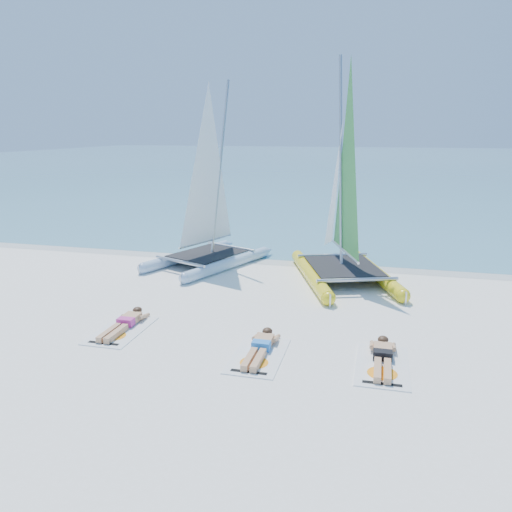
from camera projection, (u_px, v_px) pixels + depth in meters
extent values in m
plane|color=white|center=(260.00, 318.00, 12.00)|extent=(140.00, 140.00, 0.00)
cube|color=#74B6C2|center=(364.00, 161.00, 71.20)|extent=(140.00, 115.00, 0.01)
cube|color=silver|center=(298.00, 261.00, 17.16)|extent=(140.00, 1.40, 0.01)
cylinder|color=#AFD5E6|center=(188.00, 255.00, 17.24)|extent=(1.87, 3.90, 0.36)
cone|color=#AFD5E6|center=(229.00, 244.00, 19.00)|extent=(0.51, 0.61, 0.34)
cylinder|color=#AFD5E6|center=(228.00, 264.00, 16.20)|extent=(1.87, 3.90, 0.36)
cone|color=#AFD5E6|center=(268.00, 250.00, 17.95)|extent=(0.51, 0.61, 0.34)
cube|color=black|center=(207.00, 253.00, 16.67)|extent=(2.47, 2.74, 0.03)
cylinder|color=#B3B5BA|center=(220.00, 167.00, 16.55)|extent=(0.48, 1.02, 5.61)
cylinder|color=yellow|center=(311.00, 274.00, 14.96)|extent=(1.88, 4.33, 0.39)
cone|color=yellow|center=(296.00, 254.00, 17.34)|extent=(0.55, 0.66, 0.37)
cylinder|color=yellow|center=(375.00, 272.00, 15.15)|extent=(1.88, 4.33, 0.39)
cone|color=yellow|center=(352.00, 253.00, 17.53)|extent=(0.55, 0.66, 0.37)
cube|color=black|center=(344.00, 266.00, 15.00)|extent=(2.64, 2.96, 0.03)
cylinder|color=#B3B5BA|center=(341.00, 161.00, 15.02)|extent=(0.48, 1.14, 6.15)
cube|color=white|center=(121.00, 330.00, 11.27)|extent=(1.00, 1.85, 0.02)
cube|color=tan|center=(130.00, 319.00, 11.64)|extent=(0.36, 0.55, 0.17)
cube|color=#CE3092|center=(126.00, 322.00, 11.46)|extent=(0.37, 0.22, 0.17)
cube|color=tan|center=(112.00, 333.00, 10.90)|extent=(0.31, 0.85, 0.13)
sphere|color=tan|center=(137.00, 312.00, 11.98)|extent=(0.21, 0.21, 0.21)
ellipsoid|color=#3B2415|center=(137.00, 310.00, 11.98)|extent=(0.22, 0.24, 0.15)
cube|color=white|center=(258.00, 355.00, 10.02)|extent=(1.00, 1.85, 0.02)
cube|color=tan|center=(263.00, 342.00, 10.39)|extent=(0.36, 0.55, 0.17)
cube|color=#2980DD|center=(261.00, 345.00, 10.20)|extent=(0.37, 0.22, 0.17)
cube|color=tan|center=(254.00, 360.00, 9.65)|extent=(0.31, 0.85, 0.13)
sphere|color=tan|center=(267.00, 333.00, 10.73)|extent=(0.21, 0.21, 0.21)
ellipsoid|color=#3B2415|center=(267.00, 331.00, 10.73)|extent=(0.22, 0.24, 0.15)
cube|color=white|center=(382.00, 366.00, 9.59)|extent=(1.00, 1.85, 0.02)
cube|color=tan|center=(383.00, 351.00, 9.96)|extent=(0.36, 0.55, 0.17)
cube|color=black|center=(383.00, 355.00, 9.77)|extent=(0.37, 0.22, 0.17)
cube|color=tan|center=(382.00, 371.00, 9.22)|extent=(0.31, 0.85, 0.13)
sphere|color=tan|center=(383.00, 342.00, 10.30)|extent=(0.21, 0.21, 0.21)
ellipsoid|color=#3B2415|center=(383.00, 340.00, 10.30)|extent=(0.22, 0.24, 0.15)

